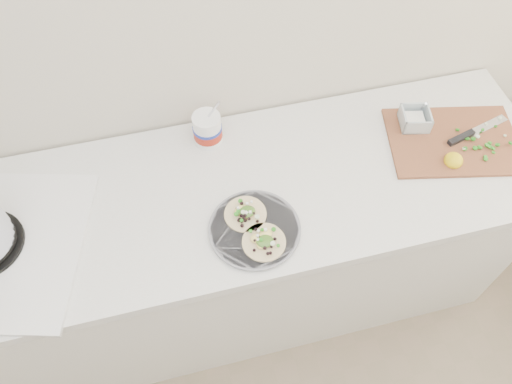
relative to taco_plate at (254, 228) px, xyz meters
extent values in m
cube|color=beige|center=(-0.16, 0.48, 0.38)|extent=(3.50, 0.05, 2.60)
cube|color=silver|center=(-0.16, 0.18, -0.49)|extent=(2.40, 0.62, 0.86)
cube|color=silver|center=(-0.16, 0.16, -0.04)|extent=(2.44, 0.66, 0.04)
cylinder|color=slate|center=(0.00, 0.00, -0.01)|extent=(0.27, 0.27, 0.01)
cylinder|color=slate|center=(0.00, 0.00, -0.01)|extent=(0.29, 0.29, 0.00)
cylinder|color=white|center=(-0.07, 0.39, 0.04)|extent=(0.10, 0.10, 0.12)
cylinder|color=#A52312|center=(-0.07, 0.39, 0.03)|extent=(0.10, 0.10, 0.04)
cylinder|color=#192D99|center=(-0.07, 0.39, 0.05)|extent=(0.10, 0.10, 0.01)
cube|color=brown|center=(0.76, 0.18, -0.01)|extent=(0.50, 0.40, 0.01)
cube|color=white|center=(0.65, 0.28, 0.01)|extent=(0.06, 0.06, 0.03)
ellipsoid|color=yellow|center=(0.71, 0.09, 0.01)|extent=(0.06, 0.06, 0.05)
cube|color=silver|center=(0.91, 0.21, 0.00)|extent=(0.17, 0.07, 0.00)
cube|color=black|center=(0.79, 0.17, 0.00)|extent=(0.11, 0.05, 0.02)
camera|label=1|loc=(-0.18, -0.75, 1.33)|focal=35.00mm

